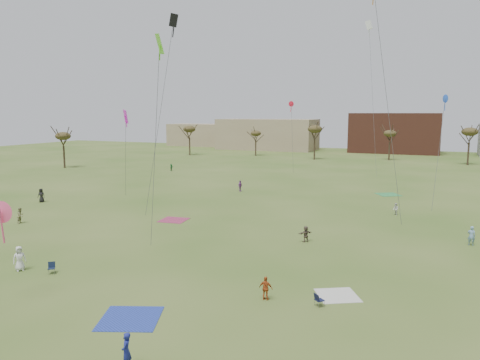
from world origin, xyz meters
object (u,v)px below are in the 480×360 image
at_px(camp_chair_center, 319,303).
at_px(spectator_fore_a, 266,288).
at_px(flyer_near_left, 19,259).
at_px(camp_chair_left, 52,270).
at_px(flyer_near_right, 126,351).

bearing_deg(camp_chair_center, spectator_fore_a, 46.87).
bearing_deg(flyer_near_left, camp_chair_left, -49.42).
distance_m(spectator_fore_a, camp_chair_center, 3.50).
xyz_separation_m(flyer_near_right, camp_chair_left, (-13.39, 8.48, -0.65)).
bearing_deg(camp_chair_left, spectator_fore_a, -33.12).
xyz_separation_m(camp_chair_left, camp_chair_center, (20.02, 2.22, 0.00)).
height_order(flyer_near_left, spectator_fore_a, flyer_near_left).
bearing_deg(spectator_fore_a, camp_chair_left, 4.21).
bearing_deg(flyer_near_right, spectator_fore_a, 143.15).
xyz_separation_m(flyer_near_right, camp_chair_center, (6.63, 10.70, -0.65)).
distance_m(camp_chair_left, camp_chair_center, 20.14).
relative_size(flyer_near_left, camp_chair_left, 2.21).
bearing_deg(flyer_near_right, camp_chair_center, 128.53).
bearing_deg(camp_chair_left, flyer_near_left, 149.80).
height_order(flyer_near_right, camp_chair_left, flyer_near_right).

